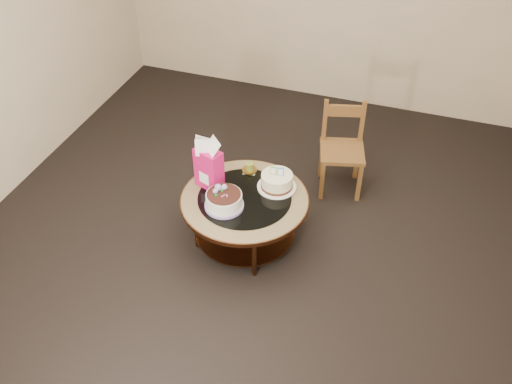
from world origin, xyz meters
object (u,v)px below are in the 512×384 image
(coffee_table, at_px, (245,205))
(cream_cake, at_px, (277,181))
(decorated_cake, at_px, (224,201))
(gift_bag, at_px, (209,164))

(coffee_table, bearing_deg, cream_cake, 45.35)
(coffee_table, distance_m, decorated_cake, 0.23)
(decorated_cake, height_order, cream_cake, cream_cake)
(coffee_table, bearing_deg, gift_bag, 170.72)
(coffee_table, relative_size, cream_cake, 3.25)
(coffee_table, xyz_separation_m, decorated_cake, (-0.11, -0.15, 0.14))
(coffee_table, distance_m, cream_cake, 0.32)
(decorated_cake, xyz_separation_m, gift_bag, (-0.20, 0.20, 0.16))
(decorated_cake, distance_m, gift_bag, 0.33)
(cream_cake, bearing_deg, decorated_cake, -135.62)
(decorated_cake, relative_size, gift_bag, 0.68)
(gift_bag, bearing_deg, cream_cake, 37.76)
(decorated_cake, relative_size, cream_cake, 0.97)
(cream_cake, bearing_deg, coffee_table, -138.64)
(coffee_table, height_order, gift_bag, gift_bag)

